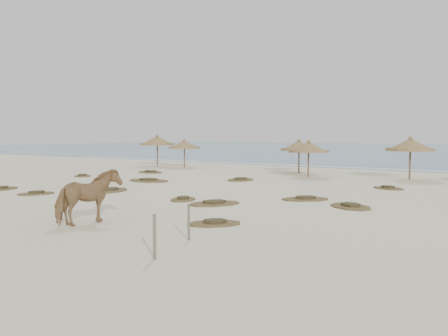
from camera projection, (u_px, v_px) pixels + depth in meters
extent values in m
plane|color=beige|center=(144.00, 208.00, 19.20)|extent=(160.00, 160.00, 0.00)
cube|color=white|center=(370.00, 169.00, 40.41)|extent=(70.00, 0.60, 0.01)
cylinder|color=brown|center=(157.00, 154.00, 43.75)|extent=(0.12, 0.12, 2.11)
cylinder|color=olive|center=(157.00, 144.00, 43.69)|extent=(4.00, 4.00, 0.18)
cone|color=olive|center=(157.00, 140.00, 43.67)|extent=(3.86, 3.86, 0.75)
cone|color=olive|center=(157.00, 135.00, 43.64)|extent=(0.36, 0.36, 0.22)
cylinder|color=brown|center=(184.00, 157.00, 42.00)|extent=(0.10, 0.10, 1.83)
cylinder|color=olive|center=(184.00, 148.00, 41.95)|extent=(3.43, 3.43, 0.16)
cone|color=olive|center=(184.00, 144.00, 41.93)|extent=(3.32, 3.32, 0.65)
cone|color=olive|center=(184.00, 139.00, 41.90)|extent=(0.31, 0.31, 0.19)
cylinder|color=brown|center=(299.00, 160.00, 36.16)|extent=(0.11, 0.11, 1.87)
cylinder|color=olive|center=(299.00, 149.00, 36.10)|extent=(2.99, 2.99, 0.16)
cone|color=olive|center=(299.00, 145.00, 36.08)|extent=(2.89, 2.89, 0.67)
cone|color=olive|center=(299.00, 140.00, 36.05)|extent=(0.32, 0.32, 0.20)
cylinder|color=brown|center=(308.00, 163.00, 32.90)|extent=(0.11, 0.11, 1.86)
cylinder|color=olive|center=(309.00, 151.00, 32.85)|extent=(3.45, 3.45, 0.16)
cone|color=olive|center=(309.00, 147.00, 32.83)|extent=(3.33, 3.33, 0.66)
cone|color=olive|center=(309.00, 141.00, 32.80)|extent=(0.32, 0.32, 0.20)
cylinder|color=brown|center=(410.00, 163.00, 30.98)|extent=(0.12, 0.12, 2.05)
cylinder|color=olive|center=(410.00, 149.00, 30.92)|extent=(3.41, 3.41, 0.18)
cone|color=olive|center=(410.00, 144.00, 30.90)|extent=(3.29, 3.29, 0.73)
cone|color=olive|center=(411.00, 137.00, 30.87)|extent=(0.35, 0.35, 0.21)
imported|color=olive|center=(88.00, 197.00, 15.73)|extent=(1.16, 2.16, 1.75)
cylinder|color=brown|center=(155.00, 237.00, 11.37)|extent=(0.09, 0.09, 1.04)
cylinder|color=brown|center=(189.00, 222.00, 13.40)|extent=(0.08, 0.08, 0.98)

